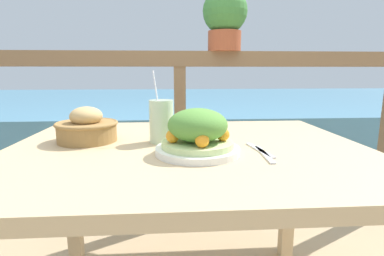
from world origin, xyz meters
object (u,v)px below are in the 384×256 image
Objects in this scene: salad_plate at (198,134)px; bread_basket at (87,128)px; potted_plant at (225,17)px; drink_glass at (161,121)px.

bread_basket is (-0.38, 0.19, -0.01)m from salad_plate.
bread_basket is 0.60× the size of potted_plant.
potted_plant is at bearing 66.02° from drink_glass.
salad_plate is 0.42m from bread_basket.
drink_glass is at bearing -7.09° from bread_basket.
drink_glass is at bearing 126.00° from salad_plate.
salad_plate is at bearing -104.31° from potted_plant.
potted_plant is at bearing 51.08° from bread_basket.
drink_glass reaches higher than bread_basket.
drink_glass is 1.15× the size of bread_basket.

